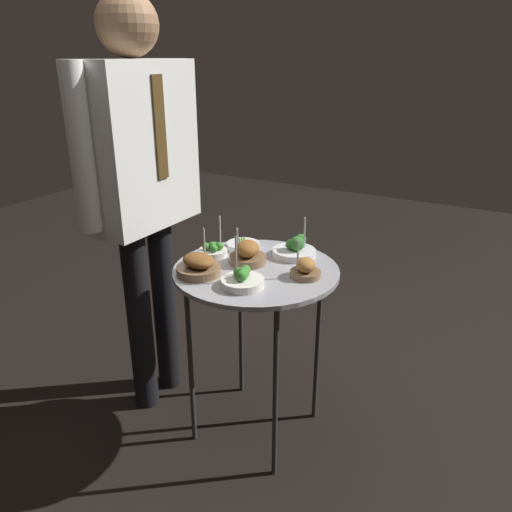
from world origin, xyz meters
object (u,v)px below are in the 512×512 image
at_px(waiter_figure, 140,166).
at_px(serving_cart, 256,283).
at_px(bowl_broccoli_mid_right, 295,249).
at_px(bowl_broccoli_front_left, 242,279).
at_px(bowl_roast_back_left, 306,269).
at_px(bowl_roast_front_center, 248,254).
at_px(bowl_broccoli_far_rim, 213,250).
at_px(bowl_asparagus_near_rim, 243,245).
at_px(bowl_roast_center, 199,266).

bearing_deg(waiter_figure, serving_cart, -87.76).
xyz_separation_m(serving_cart, bowl_broccoli_mid_right, (0.19, -0.07, 0.09)).
xyz_separation_m(bowl_broccoli_front_left, bowl_roast_back_left, (0.18, -0.16, 0.01)).
xyz_separation_m(bowl_roast_front_center, waiter_figure, (-0.05, 0.47, 0.30)).
distance_m(bowl_broccoli_front_left, bowl_broccoli_mid_right, 0.35).
bearing_deg(bowl_broccoli_front_left, waiter_figure, 76.09).
height_order(bowl_roast_front_center, bowl_broccoli_far_rim, bowl_broccoli_far_rim).
height_order(serving_cart, bowl_broccoli_front_left, bowl_broccoli_front_left).
bearing_deg(bowl_broccoli_far_rim, bowl_asparagus_near_rim, -25.97).
relative_size(bowl_roast_front_center, bowl_broccoli_front_left, 0.84).
distance_m(bowl_broccoli_front_left, bowl_broccoli_far_rim, 0.31).
height_order(bowl_broccoli_far_rim, waiter_figure, waiter_figure).
distance_m(serving_cart, bowl_broccoli_mid_right, 0.22).
relative_size(bowl_roast_front_center, bowl_asparagus_near_rim, 1.05).
xyz_separation_m(bowl_roast_back_left, bowl_broccoli_mid_right, (0.17, 0.12, -0.00)).
distance_m(bowl_roast_front_center, bowl_roast_back_left, 0.25).
distance_m(bowl_broccoli_mid_right, bowl_asparagus_near_rim, 0.23).
xyz_separation_m(bowl_roast_center, bowl_broccoli_far_rim, (0.18, 0.06, -0.01)).
bearing_deg(bowl_broccoli_mid_right, bowl_asparagus_near_rim, 98.63).
bearing_deg(waiter_figure, bowl_roast_back_left, -86.63).
bearing_deg(bowl_roast_front_center, waiter_figure, 95.97).
xyz_separation_m(bowl_broccoli_front_left, waiter_figure, (0.14, 0.56, 0.31)).
height_order(bowl_roast_center, bowl_broccoli_mid_right, bowl_roast_center).
bearing_deg(bowl_broccoli_mid_right, bowl_broccoli_front_left, 174.55).
relative_size(bowl_roast_back_left, bowl_broccoli_far_rim, 0.87).
bearing_deg(waiter_figure, bowl_broccoli_mid_right, -70.48).
bearing_deg(bowl_asparagus_near_rim, bowl_roast_front_center, -142.19).
xyz_separation_m(bowl_broccoli_front_left, bowl_roast_center, (0.01, 0.19, 0.01)).
distance_m(bowl_roast_front_center, bowl_roast_center, 0.21).
distance_m(bowl_broccoli_front_left, waiter_figure, 0.65).
height_order(bowl_roast_front_center, waiter_figure, waiter_figure).
relative_size(bowl_roast_front_center, bowl_roast_back_left, 1.02).
relative_size(serving_cart, bowl_roast_back_left, 5.29).
bearing_deg(bowl_roast_front_center, bowl_roast_center, 150.38).
bearing_deg(waiter_figure, bowl_broccoli_far_rim, -81.09).
bearing_deg(bowl_roast_center, bowl_roast_back_left, -63.74).
bearing_deg(bowl_roast_center, waiter_figure, 70.48).
bearing_deg(bowl_broccoli_mid_right, waiter_figure, 109.52).
height_order(serving_cart, bowl_broccoli_far_rim, bowl_broccoli_far_rim).
relative_size(bowl_roast_center, bowl_broccoli_far_rim, 1.02).
height_order(bowl_roast_front_center, bowl_roast_back_left, same).
distance_m(bowl_broccoli_mid_right, waiter_figure, 0.70).
relative_size(bowl_roast_front_center, bowl_broccoli_mid_right, 0.83).
distance_m(serving_cart, bowl_roast_back_left, 0.22).
height_order(bowl_roast_center, waiter_figure, waiter_figure).
bearing_deg(waiter_figure, bowl_roast_front_center, -84.03).
relative_size(serving_cart, bowl_broccoli_far_rim, 4.62).
xyz_separation_m(serving_cart, bowl_roast_back_left, (0.02, -0.19, 0.09)).
bearing_deg(bowl_roast_back_left, bowl_asparagus_near_rim, 68.81).
height_order(bowl_roast_back_left, bowl_broccoli_mid_right, bowl_broccoli_mid_right).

